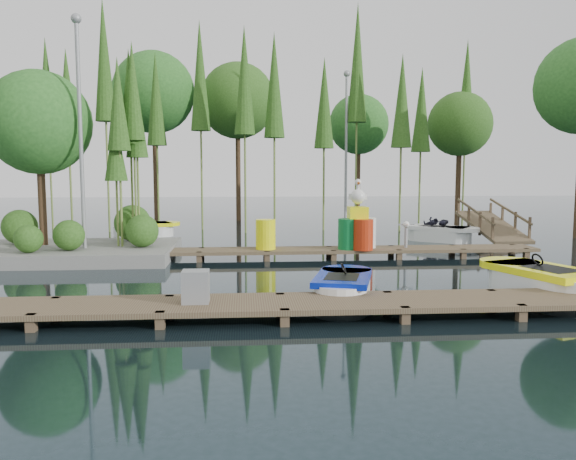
{
  "coord_description": "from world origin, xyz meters",
  "views": [
    {
      "loc": [
        -0.69,
        -14.7,
        2.7
      ],
      "look_at": [
        0.5,
        0.5,
        1.1
      ],
      "focal_mm": 35.0,
      "sensor_mm": 36.0,
      "label": 1
    }
  ],
  "objects": [
    {
      "name": "tree_screen",
      "position": [
        -2.04,
        10.6,
        6.12
      ],
      "size": [
        34.42,
        18.53,
        10.31
      ],
      "color": "#422D1C",
      "rests_on": "ground"
    },
    {
      "name": "boat_blue",
      "position": [
        1.39,
        -3.1,
        0.24
      ],
      "size": [
        1.73,
        2.66,
        0.83
      ],
      "rotation": [
        0.0,
        0.0,
        -0.28
      ],
      "color": "white",
      "rests_on": "ground"
    },
    {
      "name": "lamp_rear",
      "position": [
        4.0,
        11.0,
        4.26
      ],
      "size": [
        0.3,
        0.3,
        7.25
      ],
      "color": "gray",
      "rests_on": "ground"
    },
    {
      "name": "far_dock",
      "position": [
        1.0,
        2.5,
        0.23
      ],
      "size": [
        15.0,
        1.2,
        0.5
      ],
      "color": "brown",
      "rests_on": "ground"
    },
    {
      "name": "drum_cluster",
      "position": [
        2.84,
        2.34,
        0.94
      ],
      "size": [
        1.25,
        1.15,
        2.16
      ],
      "color": "#0B6A2C",
      "rests_on": "far_dock"
    },
    {
      "name": "seagull_post",
      "position": [
        4.39,
        2.5,
        0.86
      ],
      "size": [
        0.52,
        0.28,
        0.84
      ],
      "color": "gray",
      "rests_on": "far_dock"
    },
    {
      "name": "ground_plane",
      "position": [
        0.0,
        0.0,
        0.0
      ],
      "size": [
        90.0,
        90.0,
        0.0
      ],
      "primitive_type": "plane",
      "color": "#1D2E36"
    },
    {
      "name": "lamp_island",
      "position": [
        -5.5,
        2.5,
        4.26
      ],
      "size": [
        0.3,
        0.3,
        7.25
      ],
      "color": "gray",
      "rests_on": "ground"
    },
    {
      "name": "island",
      "position": [
        -6.3,
        3.29,
        3.18
      ],
      "size": [
        6.2,
        4.2,
        6.75
      ],
      "color": "slate",
      "rests_on": "ground"
    },
    {
      "name": "utility_cabinet",
      "position": [
        -1.59,
        -4.5,
        0.6
      ],
      "size": [
        0.49,
        0.41,
        0.6
      ],
      "primitive_type": "cube",
      "color": "gray",
      "rests_on": "near_dock"
    },
    {
      "name": "boat_yellow_near",
      "position": [
        5.78,
        -3.06,
        0.29
      ],
      "size": [
        2.21,
        3.22,
        0.99
      ],
      "rotation": [
        0.0,
        0.0,
        0.42
      ],
      "color": "white",
      "rests_on": "ground"
    },
    {
      "name": "yellow_barrel",
      "position": [
        -0.04,
        2.5,
        0.76
      ],
      "size": [
        0.61,
        0.61,
        0.92
      ],
      "primitive_type": "cylinder",
      "color": "#FCFF0D",
      "rests_on": "far_dock"
    },
    {
      "name": "near_dock",
      "position": [
        0.0,
        -4.5,
        0.23
      ],
      "size": [
        18.0,
        1.5,
        0.5
      ],
      "color": "brown",
      "rests_on": "ground"
    },
    {
      "name": "boat_white_far",
      "position": [
        6.89,
        6.34,
        0.29
      ],
      "size": [
        2.95,
        2.67,
        1.31
      ],
      "rotation": [
        0.0,
        0.0,
        0.04
      ],
      "color": "white",
      "rests_on": "ground"
    },
    {
      "name": "ramp",
      "position": [
        9.0,
        6.5,
        0.59
      ],
      "size": [
        1.5,
        3.94,
        1.49
      ],
      "color": "brown",
      "rests_on": "ground"
    },
    {
      "name": "boat_yellow_far",
      "position": [
        -4.78,
        8.7,
        0.29
      ],
      "size": [
        2.99,
        2.21,
        1.37
      ],
      "rotation": [
        0.0,
        0.0,
        0.06
      ],
      "color": "white",
      "rests_on": "ground"
    }
  ]
}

